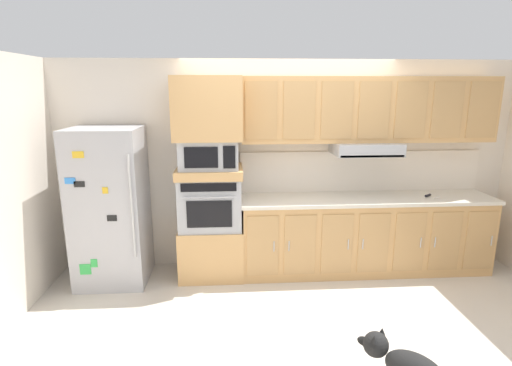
{
  "coord_description": "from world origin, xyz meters",
  "views": [
    {
      "loc": [
        -0.7,
        -3.73,
        2.18
      ],
      "look_at": [
        -0.42,
        0.52,
        1.17
      ],
      "focal_mm": 28.24,
      "sensor_mm": 36.0,
      "label": 1
    }
  ],
  "objects": [
    {
      "name": "microwave",
      "position": [
        -0.93,
        0.75,
        1.46
      ],
      "size": [
        0.64,
        0.54,
        0.32
      ],
      "color": "#A8AAAF",
      "rests_on": "appliance_mid_shelf"
    },
    {
      "name": "appliance_mid_shelf",
      "position": [
        -0.93,
        0.75,
        1.25
      ],
      "size": [
        0.74,
        0.62,
        0.1
      ],
      "primitive_type": "cube",
      "color": "tan",
      "rests_on": "built_in_oven"
    },
    {
      "name": "oven_base_cabinet",
      "position": [
        -0.93,
        0.75,
        0.3
      ],
      "size": [
        0.74,
        0.62,
        0.6
      ],
      "primitive_type": "cube",
      "color": "tan",
      "rests_on": "ground"
    },
    {
      "name": "lower_cabinet_run",
      "position": [
        0.91,
        0.75,
        0.44
      ],
      "size": [
        2.94,
        0.63,
        0.88
      ],
      "color": "tan",
      "rests_on": "ground"
    },
    {
      "name": "screwdriver",
      "position": [
        1.64,
        0.71,
        0.93
      ],
      "size": [
        0.16,
        0.17,
        0.03
      ],
      "color": "black",
      "rests_on": "countertop_slab"
    },
    {
      "name": "refrigerator",
      "position": [
        -2.04,
        0.68,
        0.88
      ],
      "size": [
        0.76,
        0.73,
        1.76
      ],
      "color": "#ADADB2",
      "rests_on": "ground"
    },
    {
      "name": "back_kitchen_wall",
      "position": [
        0.0,
        1.11,
        1.25
      ],
      "size": [
        6.2,
        0.12,
        2.5
      ],
      "primitive_type": "cube",
      "color": "silver",
      "rests_on": "ground"
    },
    {
      "name": "backsplash_panel",
      "position": [
        0.91,
        1.04,
        1.17
      ],
      "size": [
        2.98,
        0.02,
        0.5
      ],
      "primitive_type": "cube",
      "color": "white",
      "rests_on": "countertop_slab"
    },
    {
      "name": "upper_cabinet_with_hood",
      "position": [
        0.91,
        0.87,
        1.9
      ],
      "size": [
        2.94,
        0.48,
        0.88
      ],
      "color": "tan",
      "rests_on": "backsplash_panel"
    },
    {
      "name": "appliance_upper_cabinet",
      "position": [
        -0.93,
        0.75,
        1.96
      ],
      "size": [
        0.74,
        0.62,
        0.68
      ],
      "primitive_type": "cube",
      "color": "tan",
      "rests_on": "microwave"
    },
    {
      "name": "side_panel_left",
      "position": [
        -2.8,
        0.0,
        1.25
      ],
      "size": [
        0.12,
        7.1,
        2.5
      ],
      "primitive_type": "cube",
      "color": "silver",
      "rests_on": "ground"
    },
    {
      "name": "built_in_oven",
      "position": [
        -0.93,
        0.75,
        0.9
      ],
      "size": [
        0.7,
        0.62,
        0.6
      ],
      "color": "#A8AAAF",
      "rests_on": "oven_base_cabinet"
    },
    {
      "name": "countertop_slab",
      "position": [
        0.91,
        0.75,
        0.9
      ],
      "size": [
        2.98,
        0.64,
        0.04
      ],
      "primitive_type": "cube",
      "color": "silver",
      "rests_on": "lower_cabinet_run"
    },
    {
      "name": "ground_plane",
      "position": [
        0.0,
        0.0,
        0.0
      ],
      "size": [
        9.6,
        9.6,
        0.0
      ],
      "primitive_type": "plane",
      "color": "beige"
    }
  ]
}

